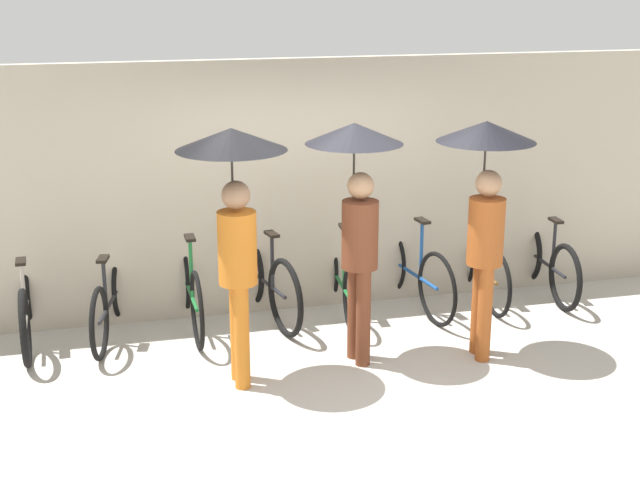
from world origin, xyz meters
The scene contains 13 objects.
ground_plane centered at (0.00, 0.00, 0.00)m, with size 30.00×30.00×0.00m, color #B7B2A8.
back_wall centered at (0.00, 2.03, 1.28)m, with size 13.33×0.12×2.56m.
parked_bicycle_0 centered at (-2.67, 1.72, 0.37)m, with size 0.44×1.75×1.10m.
parked_bicycle_1 centered at (-1.90, 1.68, 0.36)m, with size 0.53×1.68×1.06m.
parked_bicycle_2 centered at (-1.14, 1.71, 0.39)m, with size 0.44×1.78×1.09m.
parked_bicycle_3 centered at (-0.38, 1.75, 0.40)m, with size 0.51×1.70×1.10m.
parked_bicycle_4 centered at (0.38, 1.73, 0.35)m, with size 0.44×1.68×1.03m.
parked_bicycle_5 centered at (1.14, 1.71, 0.39)m, with size 0.44×1.80×1.01m.
parked_bicycle_6 centered at (1.91, 1.75, 0.36)m, with size 0.44×1.66×1.02m.
parked_bicycle_7 centered at (2.67, 1.72, 0.37)m, with size 0.44×1.66×1.11m.
pedestrian_leading centered at (-0.87, 0.44, 1.64)m, with size 0.91×0.91×2.16m.
pedestrian_center centered at (0.21, 0.63, 1.58)m, with size 0.84×0.84×2.13m.
pedestrian_trailing centered at (1.33, 0.46, 1.60)m, with size 0.87×0.87×2.13m.
Camera 1 is at (-1.92, -6.50, 3.35)m, focal length 50.00 mm.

